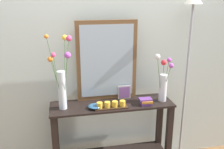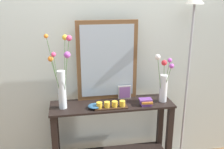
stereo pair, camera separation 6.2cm
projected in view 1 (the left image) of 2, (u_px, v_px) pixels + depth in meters
name	position (u px, v px, depth m)	size (l,w,h in m)	color
wall_back	(106.00, 47.00, 2.67)	(6.40, 0.08, 2.70)	beige
console_table	(112.00, 133.00, 2.66)	(1.22, 0.34, 0.84)	black
mirror_leaning	(107.00, 61.00, 2.56)	(0.61, 0.03, 0.81)	brown
tall_vase_left	(62.00, 79.00, 2.37)	(0.24, 0.28, 0.72)	silver
vase_right	(163.00, 82.00, 2.56)	(0.20, 0.13, 0.51)	silver
candle_tray	(111.00, 105.00, 2.45)	(0.32, 0.09, 0.07)	#382316
picture_frame_small	(124.00, 92.00, 2.65)	(0.14, 0.01, 0.14)	#B7B2AD
decorative_bowl	(95.00, 106.00, 2.44)	(0.13, 0.13, 0.04)	#2D5B84
book_stack	(146.00, 102.00, 2.52)	(0.13, 0.10, 0.06)	#663884
floor_lamp	(188.00, 55.00, 2.65)	(0.24, 0.24, 1.89)	#9E9EA3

